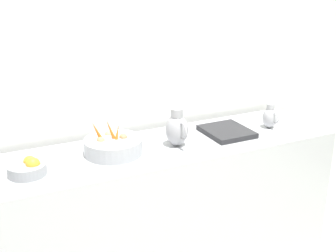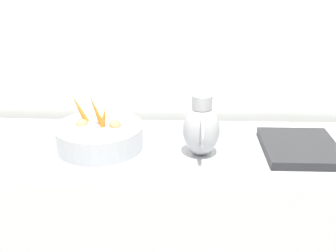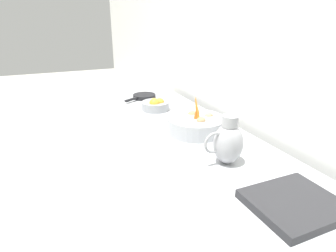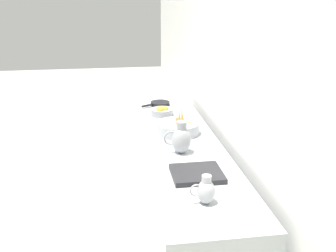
{
  "view_description": "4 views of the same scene",
  "coord_description": "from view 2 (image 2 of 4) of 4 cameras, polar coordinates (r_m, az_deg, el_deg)",
  "views": [
    {
      "loc": [
        0.92,
        -1.1,
        2.02
      ],
      "look_at": [
        -1.45,
        0.05,
        1.06
      ],
      "focal_mm": 47.46,
      "sensor_mm": 36.0,
      "label": 1
    },
    {
      "loc": [
        0.04,
        0.05,
        1.67
      ],
      "look_at": [
        -1.42,
        0.0,
        1.05
      ],
      "focal_mm": 44.51,
      "sensor_mm": 36.0,
      "label": 2
    },
    {
      "loc": [
        -0.71,
        1.18,
        1.6
      ],
      "look_at": [
        -1.32,
        -0.24,
        1.0
      ],
      "focal_mm": 29.99,
      "sensor_mm": 36.0,
      "label": 3
    },
    {
      "loc": [
        -0.97,
        2.88,
        2.11
      ],
      "look_at": [
        -1.41,
        -0.07,
        1.05
      ],
      "focal_mm": 41.99,
      "sensor_mm": 36.0,
      "label": 4
    }
  ],
  "objects": [
    {
      "name": "metal_pitcher_tall",
      "position": [
        1.66,
        4.59,
        -0.33
      ],
      "size": [
        0.21,
        0.15,
        0.25
      ],
      "color": "#939399",
      "rests_on": "prep_counter"
    },
    {
      "name": "vegetable_colander",
      "position": [
        1.77,
        -9.34,
        -1.33
      ],
      "size": [
        0.37,
        0.37,
        0.23
      ],
      "color": "#9EA0A5",
      "rests_on": "prep_counter"
    },
    {
      "name": "prep_counter",
      "position": [
        1.99,
        -2.54,
        -14.96
      ],
      "size": [
        0.64,
        2.69,
        0.9
      ],
      "primitive_type": "cube",
      "color": "#ADAFB5",
      "rests_on": "ground_plane"
    },
    {
      "name": "counter_sink_basin",
      "position": [
        1.8,
        17.63,
        -2.85
      ],
      "size": [
        0.34,
        0.3,
        0.04
      ],
      "primitive_type": "cube",
      "color": "#232326",
      "rests_on": "prep_counter"
    }
  ]
}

